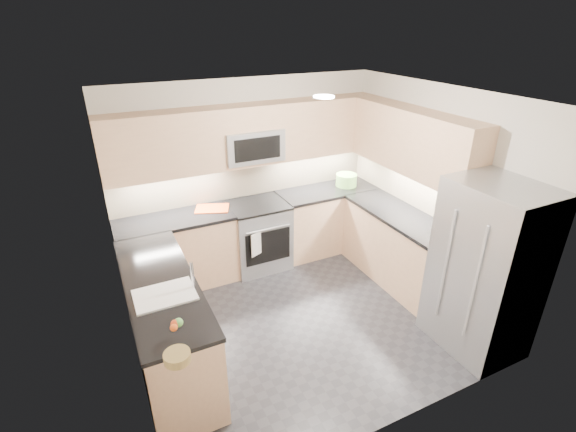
% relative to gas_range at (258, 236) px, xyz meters
% --- Properties ---
extents(floor, '(3.60, 3.20, 0.00)m').
position_rel_gas_range_xyz_m(floor, '(0.00, -1.28, -0.46)').
color(floor, '#25252A').
rests_on(floor, ground).
extents(ceiling, '(3.60, 3.20, 0.02)m').
position_rel_gas_range_xyz_m(ceiling, '(0.00, -1.28, 2.04)').
color(ceiling, beige).
rests_on(ceiling, wall_back).
extents(wall_back, '(3.60, 0.02, 2.50)m').
position_rel_gas_range_xyz_m(wall_back, '(0.00, 0.32, 0.79)').
color(wall_back, beige).
rests_on(wall_back, floor).
extents(wall_front, '(3.60, 0.02, 2.50)m').
position_rel_gas_range_xyz_m(wall_front, '(0.00, -2.88, 0.79)').
color(wall_front, beige).
rests_on(wall_front, floor).
extents(wall_left, '(0.02, 3.20, 2.50)m').
position_rel_gas_range_xyz_m(wall_left, '(-1.80, -1.28, 0.79)').
color(wall_left, beige).
rests_on(wall_left, floor).
extents(wall_right, '(0.02, 3.20, 2.50)m').
position_rel_gas_range_xyz_m(wall_right, '(1.80, -1.28, 0.79)').
color(wall_right, beige).
rests_on(wall_right, floor).
extents(base_cab_back_left, '(1.42, 0.60, 0.90)m').
position_rel_gas_range_xyz_m(base_cab_back_left, '(-1.09, 0.02, -0.01)').
color(base_cab_back_left, '#DBAC83').
rests_on(base_cab_back_left, floor).
extents(base_cab_back_right, '(1.42, 0.60, 0.90)m').
position_rel_gas_range_xyz_m(base_cab_back_right, '(1.09, 0.02, -0.01)').
color(base_cab_back_right, '#DBAC83').
rests_on(base_cab_back_right, floor).
extents(base_cab_right, '(0.60, 1.70, 0.90)m').
position_rel_gas_range_xyz_m(base_cab_right, '(1.50, -1.12, -0.01)').
color(base_cab_right, '#DBAC83').
rests_on(base_cab_right, floor).
extents(base_cab_peninsula, '(0.60, 2.00, 0.90)m').
position_rel_gas_range_xyz_m(base_cab_peninsula, '(-1.50, -1.28, -0.01)').
color(base_cab_peninsula, '#DBAC83').
rests_on(base_cab_peninsula, floor).
extents(countertop_back_left, '(1.42, 0.63, 0.04)m').
position_rel_gas_range_xyz_m(countertop_back_left, '(-1.09, 0.02, 0.47)').
color(countertop_back_left, black).
rests_on(countertop_back_left, base_cab_back_left).
extents(countertop_back_right, '(1.42, 0.63, 0.04)m').
position_rel_gas_range_xyz_m(countertop_back_right, '(1.09, 0.02, 0.47)').
color(countertop_back_right, black).
rests_on(countertop_back_right, base_cab_back_right).
extents(countertop_right, '(0.63, 1.70, 0.04)m').
position_rel_gas_range_xyz_m(countertop_right, '(1.50, -1.12, 0.47)').
color(countertop_right, black).
rests_on(countertop_right, base_cab_right).
extents(countertop_peninsula, '(0.63, 2.00, 0.04)m').
position_rel_gas_range_xyz_m(countertop_peninsula, '(-1.50, -1.28, 0.47)').
color(countertop_peninsula, black).
rests_on(countertop_peninsula, base_cab_peninsula).
extents(upper_cab_back, '(3.60, 0.35, 0.75)m').
position_rel_gas_range_xyz_m(upper_cab_back, '(0.00, 0.15, 1.37)').
color(upper_cab_back, '#DBAC83').
rests_on(upper_cab_back, wall_back).
extents(upper_cab_right, '(0.35, 1.95, 0.75)m').
position_rel_gas_range_xyz_m(upper_cab_right, '(1.62, -1.00, 1.37)').
color(upper_cab_right, '#DBAC83').
rests_on(upper_cab_right, wall_right).
extents(backsplash_back, '(3.60, 0.01, 0.51)m').
position_rel_gas_range_xyz_m(backsplash_back, '(0.00, 0.32, 0.74)').
color(backsplash_back, tan).
rests_on(backsplash_back, wall_back).
extents(backsplash_right, '(0.01, 2.30, 0.51)m').
position_rel_gas_range_xyz_m(backsplash_right, '(1.80, -0.82, 0.74)').
color(backsplash_right, tan).
rests_on(backsplash_right, wall_right).
extents(gas_range, '(0.76, 0.65, 0.91)m').
position_rel_gas_range_xyz_m(gas_range, '(0.00, 0.00, 0.00)').
color(gas_range, '#979A9E').
rests_on(gas_range, floor).
extents(range_cooktop, '(0.76, 0.65, 0.03)m').
position_rel_gas_range_xyz_m(range_cooktop, '(0.00, 0.00, 0.46)').
color(range_cooktop, black).
rests_on(range_cooktop, gas_range).
extents(oven_door_glass, '(0.62, 0.02, 0.45)m').
position_rel_gas_range_xyz_m(oven_door_glass, '(0.00, -0.33, -0.01)').
color(oven_door_glass, black).
rests_on(oven_door_glass, gas_range).
extents(oven_handle, '(0.60, 0.02, 0.02)m').
position_rel_gas_range_xyz_m(oven_handle, '(0.00, -0.35, 0.26)').
color(oven_handle, '#B2B5BA').
rests_on(oven_handle, gas_range).
extents(microwave, '(0.76, 0.40, 0.40)m').
position_rel_gas_range_xyz_m(microwave, '(0.00, 0.12, 1.24)').
color(microwave, '#94979C').
rests_on(microwave, upper_cab_back).
extents(microwave_door, '(0.60, 0.01, 0.28)m').
position_rel_gas_range_xyz_m(microwave_door, '(0.00, -0.08, 1.24)').
color(microwave_door, black).
rests_on(microwave_door, microwave).
extents(refrigerator, '(0.70, 0.90, 1.80)m').
position_rel_gas_range_xyz_m(refrigerator, '(1.45, -2.43, 0.45)').
color(refrigerator, '#929499').
rests_on(refrigerator, floor).
extents(fridge_handle_left, '(0.02, 0.02, 1.20)m').
position_rel_gas_range_xyz_m(fridge_handle_left, '(1.08, -2.61, 0.49)').
color(fridge_handle_left, '#B2B5BA').
rests_on(fridge_handle_left, refrigerator).
extents(fridge_handle_right, '(0.02, 0.02, 1.20)m').
position_rel_gas_range_xyz_m(fridge_handle_right, '(1.08, -2.25, 0.49)').
color(fridge_handle_right, '#B2B5BA').
rests_on(fridge_handle_right, refrigerator).
extents(sink_basin, '(0.52, 0.38, 0.16)m').
position_rel_gas_range_xyz_m(sink_basin, '(-1.50, -1.53, 0.42)').
color(sink_basin, white).
rests_on(sink_basin, base_cab_peninsula).
extents(faucet, '(0.03, 0.03, 0.28)m').
position_rel_gas_range_xyz_m(faucet, '(-1.24, -1.53, 0.62)').
color(faucet, silver).
rests_on(faucet, countertop_peninsula).
extents(utensil_bowl, '(0.35, 0.35, 0.17)m').
position_rel_gas_range_xyz_m(utensil_bowl, '(1.41, 0.03, 0.57)').
color(utensil_bowl, '#6EAF4B').
rests_on(utensil_bowl, countertop_back_right).
extents(cutting_board, '(0.49, 0.43, 0.01)m').
position_rel_gas_range_xyz_m(cutting_board, '(-0.59, 0.09, 0.49)').
color(cutting_board, '#EC4D16').
rests_on(cutting_board, countertop_back_left).
extents(fruit_basket, '(0.22, 0.22, 0.07)m').
position_rel_gas_range_xyz_m(fruit_basket, '(-1.57, -2.34, 0.52)').
color(fruit_basket, '#9B8048').
rests_on(fruit_basket, countertop_peninsula).
extents(fruit_apple, '(0.07, 0.07, 0.07)m').
position_rel_gas_range_xyz_m(fruit_apple, '(-1.52, -2.08, 0.60)').
color(fruit_apple, '#C03D16').
rests_on(fruit_apple, fruit_basket).
extents(fruit_pear, '(0.07, 0.07, 0.07)m').
position_rel_gas_range_xyz_m(fruit_pear, '(-1.49, -2.08, 0.60)').
color(fruit_pear, '#57AF4B').
rests_on(fruit_pear, fruit_basket).
extents(dish_towel_check, '(0.16, 0.08, 0.31)m').
position_rel_gas_range_xyz_m(dish_towel_check, '(-0.18, -0.37, 0.10)').
color(dish_towel_check, white).
rests_on(dish_towel_check, oven_handle).
extents(fruit_orange, '(0.06, 0.06, 0.06)m').
position_rel_gas_range_xyz_m(fruit_orange, '(-1.54, -2.12, 0.60)').
color(fruit_orange, '#E05818').
rests_on(fruit_orange, fruit_basket).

